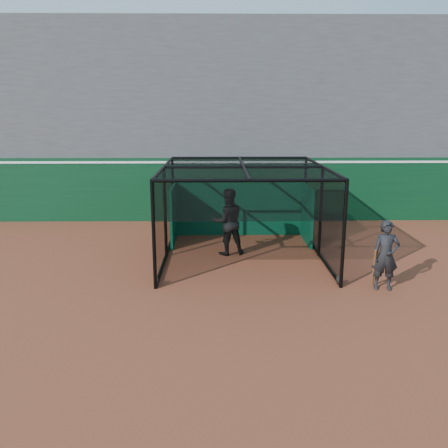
{
  "coord_description": "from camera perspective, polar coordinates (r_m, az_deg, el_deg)",
  "views": [
    {
      "loc": [
        -0.14,
        -10.16,
        4.36
      ],
      "look_at": [
        0.05,
        2.0,
        1.4
      ],
      "focal_mm": 38.0,
      "sensor_mm": 36.0,
      "label": 1
    }
  ],
  "objects": [
    {
      "name": "on_deck_player",
      "position": [
        12.27,
        18.87,
        -3.62
      ],
      "size": [
        0.68,
        0.49,
        1.74
      ],
      "color": "black",
      "rests_on": "ground"
    },
    {
      "name": "batting_cage",
      "position": [
        14.13,
        2.31,
        1.39
      ],
      "size": [
        4.73,
        5.38,
        2.71
      ],
      "color": "black",
      "rests_on": "ground"
    },
    {
      "name": "ground",
      "position": [
        11.05,
        -0.09,
        -9.55
      ],
      "size": [
        120.0,
        120.0,
        0.0
      ],
      "primitive_type": "plane",
      "color": "brown",
      "rests_on": "ground"
    },
    {
      "name": "batter",
      "position": [
        14.4,
        0.47,
        0.28
      ],
      "size": [
        1.14,
        0.98,
        2.04
      ],
      "primitive_type": "imported",
      "rotation": [
        0.0,
        0.0,
        3.37
      ],
      "color": "black",
      "rests_on": "ground"
    },
    {
      "name": "grandstand",
      "position": [
        22.43,
        -0.55,
        13.97
      ],
      "size": [
        50.0,
        7.85,
        8.95
      ],
      "color": "#4C4C4F",
      "rests_on": "ground"
    },
    {
      "name": "outfield_wall",
      "position": [
        18.91,
        -0.45,
        4.33
      ],
      "size": [
        50.0,
        0.5,
        2.5
      ],
      "color": "#093319",
      "rests_on": "ground"
    }
  ]
}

